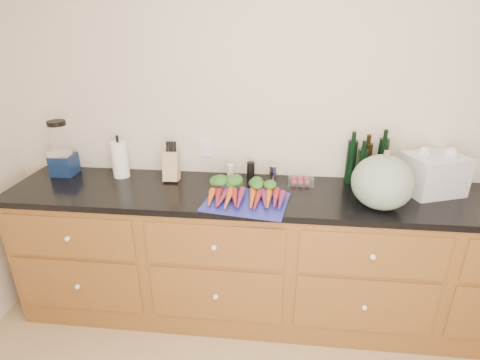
# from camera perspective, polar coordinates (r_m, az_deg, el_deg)

# --- Properties ---
(wall_back) EXTENTS (4.10, 0.05, 2.60)m
(wall_back) POSITION_cam_1_polar(r_m,az_deg,el_deg) (2.55, 8.30, 8.43)
(wall_back) COLOR beige
(wall_back) RESTS_ON ground
(cabinets) EXTENTS (3.60, 0.64, 0.90)m
(cabinets) POSITION_cam_1_polar(r_m,az_deg,el_deg) (2.60, 7.42, -11.88)
(cabinets) COLOR brown
(cabinets) RESTS_ON ground
(countertop) EXTENTS (3.64, 0.62, 0.04)m
(countertop) POSITION_cam_1_polar(r_m,az_deg,el_deg) (2.37, 8.00, -2.49)
(countertop) COLOR black
(countertop) RESTS_ON cabinets
(cutting_board) EXTENTS (0.53, 0.43, 0.01)m
(cutting_board) POSITION_cam_1_polar(r_m,az_deg,el_deg) (2.22, 0.96, -3.35)
(cutting_board) COLOR navy
(cutting_board) RESTS_ON countertop
(carrots) EXTENTS (0.47, 0.34, 0.07)m
(carrots) POSITION_cam_1_polar(r_m,az_deg,el_deg) (2.25, 1.07, -2.07)
(carrots) COLOR #D65A19
(carrots) RESTS_ON cutting_board
(squash) EXTENTS (0.35, 0.35, 0.31)m
(squash) POSITION_cam_1_polar(r_m,az_deg,el_deg) (2.26, 20.90, -0.32)
(squash) COLOR slate
(squash) RESTS_ON countertop
(blender_appliance) EXTENTS (0.15, 0.15, 0.38)m
(blender_appliance) POSITION_cam_1_polar(r_m,az_deg,el_deg) (2.86, -25.55, 3.95)
(blender_appliance) COLOR #0E1E44
(blender_appliance) RESTS_ON countertop
(paper_towel) EXTENTS (0.11, 0.11, 0.25)m
(paper_towel) POSITION_cam_1_polar(r_m,az_deg,el_deg) (2.68, -17.83, 3.00)
(paper_towel) COLOR white
(paper_towel) RESTS_ON countertop
(knife_block) EXTENTS (0.10, 0.10, 0.20)m
(knife_block) POSITION_cam_1_polar(r_m,az_deg,el_deg) (2.55, -10.37, 2.11)
(knife_block) COLOR tan
(knife_block) RESTS_ON countertop
(grinder_salt) EXTENTS (0.05, 0.05, 0.11)m
(grinder_salt) POSITION_cam_1_polar(r_m,az_deg,el_deg) (2.52, -1.44, 1.22)
(grinder_salt) COLOR white
(grinder_salt) RESTS_ON countertop
(grinder_pepper) EXTENTS (0.05, 0.05, 0.13)m
(grinder_pepper) POSITION_cam_1_polar(r_m,az_deg,el_deg) (2.51, 1.64, 1.31)
(grinder_pepper) COLOR black
(grinder_pepper) RESTS_ON countertop
(canister_chrome) EXTENTS (0.05, 0.05, 0.11)m
(canister_chrome) POSITION_cam_1_polar(r_m,az_deg,el_deg) (2.50, 5.04, 0.98)
(canister_chrome) COLOR silver
(canister_chrome) RESTS_ON countertop
(tomato_box) EXTENTS (0.16, 0.13, 0.08)m
(tomato_box) POSITION_cam_1_polar(r_m,az_deg,el_deg) (2.51, 9.23, 0.34)
(tomato_box) COLOR white
(tomato_box) RESTS_ON countertop
(bottles) EXTENTS (0.26, 0.13, 0.31)m
(bottles) POSITION_cam_1_polar(r_m,az_deg,el_deg) (2.56, 18.53, 2.41)
(bottles) COLOR black
(bottles) RESTS_ON countertop
(grocery_bag) EXTENTS (0.40, 0.36, 0.24)m
(grocery_bag) POSITION_cam_1_polar(r_m,az_deg,el_deg) (2.61, 27.35, 0.84)
(grocery_bag) COLOR white
(grocery_bag) RESTS_ON countertop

